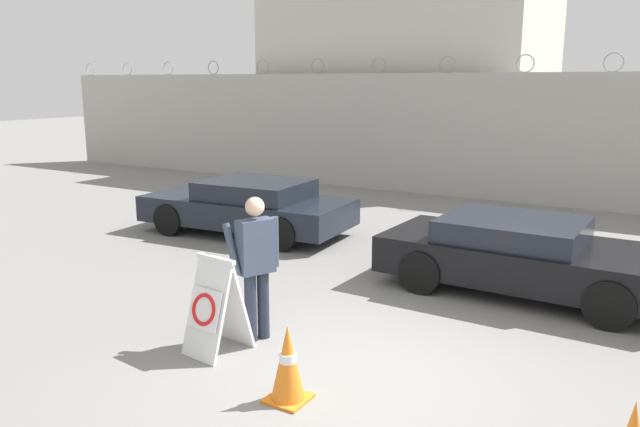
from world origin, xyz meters
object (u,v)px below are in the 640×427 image
object	(u,v)px
barricade_sign	(215,305)
security_guard	(256,261)
parked_car_front_coupe	(249,206)
traffic_cone_mid	(288,364)
parked_car_rear_sedan	(523,254)

from	to	relation	value
barricade_sign	security_guard	distance (m)	0.74
parked_car_front_coupe	traffic_cone_mid	bearing A→B (deg)	126.24
barricade_sign	parked_car_front_coupe	xyz separation A→B (m)	(-3.27, 4.95, 0.01)
traffic_cone_mid	parked_car_rear_sedan	xyz separation A→B (m)	(1.22, 4.62, 0.19)
traffic_cone_mid	parked_car_front_coupe	distance (m)	7.18
security_guard	traffic_cone_mid	xyz separation A→B (m)	(1.19, -1.08, -0.62)
security_guard	barricade_sign	bearing A→B (deg)	4.75
barricade_sign	parked_car_front_coupe	distance (m)	5.93
barricade_sign	parked_car_rear_sedan	world-z (taller)	barricade_sign
security_guard	traffic_cone_mid	world-z (taller)	security_guard
parked_car_rear_sedan	parked_car_front_coupe	bearing A→B (deg)	173.17
security_guard	parked_car_front_coupe	size ratio (longest dim) A/B	0.40
security_guard	parked_car_rear_sedan	xyz separation A→B (m)	(2.41, 3.53, -0.43)
security_guard	parked_car_rear_sedan	bearing A→B (deg)	169.47
parked_car_front_coupe	parked_car_rear_sedan	bearing A→B (deg)	167.62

